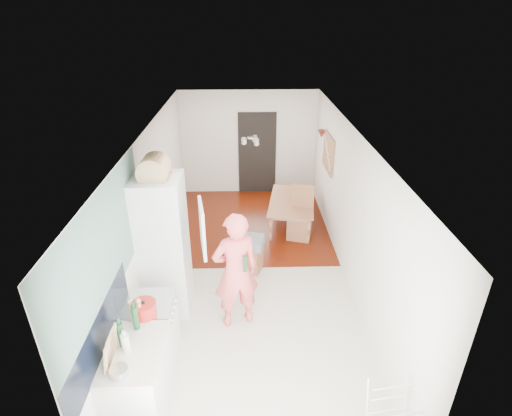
{
  "coord_description": "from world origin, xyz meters",
  "views": [
    {
      "loc": [
        -0.08,
        -5.66,
        4.15
      ],
      "look_at": [
        0.08,
        0.2,
        1.19
      ],
      "focal_mm": 28.0,
      "sensor_mm": 36.0,
      "label": 1
    }
  ],
  "objects_px": {
    "person": "(235,262)",
    "stool": "(251,258)",
    "dining_chair": "(300,214)",
    "dining_table": "(293,215)"
  },
  "relations": [
    {
      "from": "person",
      "to": "stool",
      "type": "relative_size",
      "value": 4.56
    },
    {
      "from": "dining_chair",
      "to": "stool",
      "type": "bearing_deg",
      "value": -115.96
    },
    {
      "from": "dining_chair",
      "to": "stool",
      "type": "distance_m",
      "value": 1.5
    },
    {
      "from": "dining_table",
      "to": "stool",
      "type": "distance_m",
      "value": 1.84
    },
    {
      "from": "dining_table",
      "to": "stool",
      "type": "height_order",
      "value": "dining_table"
    },
    {
      "from": "person",
      "to": "dining_table",
      "type": "bearing_deg",
      "value": -128.91
    },
    {
      "from": "person",
      "to": "dining_table",
      "type": "xyz_separation_m",
      "value": [
        1.14,
        2.9,
        -0.82
      ]
    },
    {
      "from": "person",
      "to": "stool",
      "type": "height_order",
      "value": "person"
    },
    {
      "from": "person",
      "to": "dining_chair",
      "type": "distance_m",
      "value": 2.73
    },
    {
      "from": "person",
      "to": "stool",
      "type": "bearing_deg",
      "value": -117.32
    }
  ]
}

